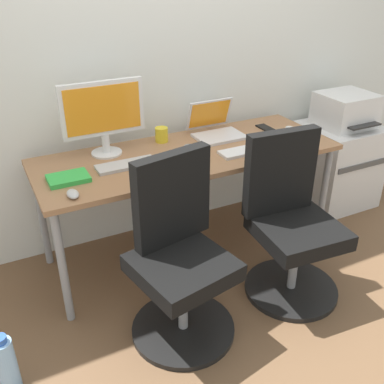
{
  "coord_description": "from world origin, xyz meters",
  "views": [
    {
      "loc": [
        -1.1,
        -2.21,
        1.76
      ],
      "look_at": [
        0.0,
        -0.05,
        0.46
      ],
      "focal_mm": 41.82,
      "sensor_mm": 36.0,
      "label": 1
    }
  ],
  "objects_px": {
    "side_cabinet": "(336,164)",
    "printer": "(346,110)",
    "desktop_monitor": "(103,113)",
    "open_laptop": "(215,127)",
    "office_chair_left": "(179,258)",
    "office_chair_right": "(290,225)",
    "water_bottle_on_floor": "(6,364)",
    "coffee_mug": "(162,135)"
  },
  "relations": [
    {
      "from": "side_cabinet",
      "to": "printer",
      "type": "relative_size",
      "value": 1.58
    },
    {
      "from": "desktop_monitor",
      "to": "open_laptop",
      "type": "relative_size",
      "value": 1.55
    },
    {
      "from": "office_chair_left",
      "to": "side_cabinet",
      "type": "relative_size",
      "value": 1.49
    },
    {
      "from": "office_chair_right",
      "to": "side_cabinet",
      "type": "xyz_separation_m",
      "value": [
        0.98,
        0.68,
        -0.11
      ]
    },
    {
      "from": "office_chair_right",
      "to": "open_laptop",
      "type": "bearing_deg",
      "value": 94.81
    },
    {
      "from": "office_chair_left",
      "to": "printer",
      "type": "bearing_deg",
      "value": 21.99
    },
    {
      "from": "office_chair_right",
      "to": "office_chair_left",
      "type": "bearing_deg",
      "value": -179.92
    },
    {
      "from": "water_bottle_on_floor",
      "to": "desktop_monitor",
      "type": "xyz_separation_m",
      "value": [
        0.76,
        0.79,
        0.81
      ]
    },
    {
      "from": "printer",
      "to": "water_bottle_on_floor",
      "type": "height_order",
      "value": "printer"
    },
    {
      "from": "desktop_monitor",
      "to": "coffee_mug",
      "type": "bearing_deg",
      "value": 4.92
    },
    {
      "from": "office_chair_right",
      "to": "open_laptop",
      "type": "relative_size",
      "value": 3.03
    },
    {
      "from": "printer",
      "to": "water_bottle_on_floor",
      "type": "relative_size",
      "value": 1.29
    },
    {
      "from": "side_cabinet",
      "to": "water_bottle_on_floor",
      "type": "height_order",
      "value": "side_cabinet"
    },
    {
      "from": "open_laptop",
      "to": "desktop_monitor",
      "type": "bearing_deg",
      "value": 178.57
    },
    {
      "from": "side_cabinet",
      "to": "printer",
      "type": "bearing_deg",
      "value": -90.0
    },
    {
      "from": "desktop_monitor",
      "to": "open_laptop",
      "type": "distance_m",
      "value": 0.75
    },
    {
      "from": "side_cabinet",
      "to": "desktop_monitor",
      "type": "height_order",
      "value": "desktop_monitor"
    },
    {
      "from": "office_chair_left",
      "to": "desktop_monitor",
      "type": "distance_m",
      "value": 0.95
    },
    {
      "from": "office_chair_left",
      "to": "open_laptop",
      "type": "distance_m",
      "value": 1.04
    },
    {
      "from": "printer",
      "to": "office_chair_left",
      "type": "bearing_deg",
      "value": -158.01
    },
    {
      "from": "side_cabinet",
      "to": "printer",
      "type": "distance_m",
      "value": 0.44
    },
    {
      "from": "office_chair_left",
      "to": "side_cabinet",
      "type": "distance_m",
      "value": 1.81
    },
    {
      "from": "office_chair_right",
      "to": "water_bottle_on_floor",
      "type": "height_order",
      "value": "office_chair_right"
    },
    {
      "from": "side_cabinet",
      "to": "coffee_mug",
      "type": "xyz_separation_m",
      "value": [
        -1.41,
        0.13,
        0.44
      ]
    },
    {
      "from": "water_bottle_on_floor",
      "to": "open_laptop",
      "type": "relative_size",
      "value": 1.0
    },
    {
      "from": "printer",
      "to": "desktop_monitor",
      "type": "distance_m",
      "value": 1.79
    },
    {
      "from": "coffee_mug",
      "to": "printer",
      "type": "bearing_deg",
      "value": -5.32
    },
    {
      "from": "office_chair_left",
      "to": "open_laptop",
      "type": "relative_size",
      "value": 3.03
    },
    {
      "from": "water_bottle_on_floor",
      "to": "side_cabinet",
      "type": "bearing_deg",
      "value": 15.31
    },
    {
      "from": "side_cabinet",
      "to": "printer",
      "type": "xyz_separation_m",
      "value": [
        -0.0,
        -0.0,
        0.44
      ]
    },
    {
      "from": "office_chair_left",
      "to": "desktop_monitor",
      "type": "height_order",
      "value": "desktop_monitor"
    },
    {
      "from": "office_chair_left",
      "to": "printer",
      "type": "distance_m",
      "value": 1.83
    },
    {
      "from": "open_laptop",
      "to": "coffee_mug",
      "type": "relative_size",
      "value": 3.37
    },
    {
      "from": "open_laptop",
      "to": "office_chair_left",
      "type": "bearing_deg",
      "value": -129.57
    },
    {
      "from": "side_cabinet",
      "to": "water_bottle_on_floor",
      "type": "distance_m",
      "value": 2.64
    },
    {
      "from": "office_chair_right",
      "to": "printer",
      "type": "xyz_separation_m",
      "value": [
        0.98,
        0.67,
        0.33
      ]
    },
    {
      "from": "water_bottle_on_floor",
      "to": "desktop_monitor",
      "type": "height_order",
      "value": "desktop_monitor"
    },
    {
      "from": "printer",
      "to": "open_laptop",
      "type": "distance_m",
      "value": 1.05
    },
    {
      "from": "side_cabinet",
      "to": "desktop_monitor",
      "type": "xyz_separation_m",
      "value": [
        -1.77,
        0.1,
        0.64
      ]
    },
    {
      "from": "desktop_monitor",
      "to": "open_laptop",
      "type": "xyz_separation_m",
      "value": [
        0.73,
        -0.02,
        -0.2
      ]
    },
    {
      "from": "office_chair_left",
      "to": "office_chair_right",
      "type": "height_order",
      "value": "same"
    },
    {
      "from": "office_chair_left",
      "to": "office_chair_right",
      "type": "bearing_deg",
      "value": 0.08
    }
  ]
}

